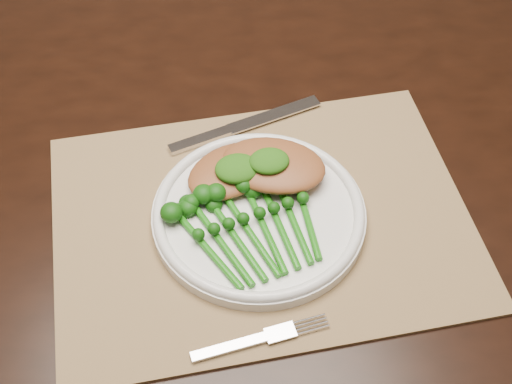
{
  "coord_description": "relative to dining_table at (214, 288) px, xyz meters",
  "views": [
    {
      "loc": [
        0.03,
        -0.52,
        1.44
      ],
      "look_at": [
        0.11,
        0.01,
        0.78
      ],
      "focal_mm": 50.0,
      "sensor_mm": 36.0,
      "label": 1
    }
  ],
  "objects": [
    {
      "name": "fork",
      "position": [
        0.04,
        -0.31,
        0.38
      ],
      "size": [
        0.15,
        0.04,
        0.0
      ],
      "rotation": [
        0.0,
        0.0,
        0.16
      ],
      "color": "silver",
      "rests_on": "placemat"
    },
    {
      "name": "dining_table",
      "position": [
        0.0,
        0.0,
        0.0
      ],
      "size": [
        1.68,
        1.06,
        0.75
      ],
      "rotation": [
        0.0,
        0.0,
        -0.1
      ],
      "color": "black",
      "rests_on": "ground"
    },
    {
      "name": "broccolini_bundle",
      "position": [
        0.05,
        -0.18,
        0.4
      ],
      "size": [
        0.18,
        0.2,
        0.04
      ],
      "rotation": [
        0.0,
        0.0,
        0.27
      ],
      "color": "#15620C",
      "rests_on": "dinner_plate"
    },
    {
      "name": "dinner_plate",
      "position": [
        0.06,
        -0.15,
        0.39
      ],
      "size": [
        0.25,
        0.25,
        0.02
      ],
      "color": "silver",
      "rests_on": "placemat"
    },
    {
      "name": "placemat",
      "position": [
        0.06,
        -0.15,
        0.38
      ],
      "size": [
        0.51,
        0.39,
        0.0
      ],
      "primitive_type": "cube",
      "rotation": [
        0.0,
        0.0,
        0.05
      ],
      "color": "olive",
      "rests_on": "dining_table"
    },
    {
      "name": "pesto_dollop_left",
      "position": [
        0.04,
        -0.1,
        0.42
      ],
      "size": [
        0.05,
        0.05,
        0.02
      ],
      "primitive_type": "ellipsoid",
      "color": "#164309",
      "rests_on": "chicken_fillet_left"
    },
    {
      "name": "pesto_dollop_right",
      "position": [
        0.08,
        -0.1,
        0.43
      ],
      "size": [
        0.05,
        0.04,
        0.02
      ],
      "primitive_type": "ellipsoid",
      "color": "#164309",
      "rests_on": "chicken_fillet_right"
    },
    {
      "name": "knife",
      "position": [
        0.04,
        0.0,
        0.38
      ],
      "size": [
        0.21,
        0.08,
        0.01
      ],
      "rotation": [
        0.0,
        0.0,
        0.3
      ],
      "color": "silver",
      "rests_on": "placemat"
    },
    {
      "name": "chicken_fillet_left",
      "position": [
        0.03,
        -0.09,
        0.4
      ],
      "size": [
        0.14,
        0.13,
        0.02
      ],
      "primitive_type": "ellipsoid",
      "rotation": [
        0.0,
        0.0,
        0.51
      ],
      "color": "brown",
      "rests_on": "dinner_plate"
    },
    {
      "name": "chicken_fillet_right",
      "position": [
        0.08,
        -0.09,
        0.41
      ],
      "size": [
        0.15,
        0.13,
        0.03
      ],
      "primitive_type": "ellipsoid",
      "rotation": [
        0.0,
        0.0,
        -0.36
      ],
      "color": "brown",
      "rests_on": "dinner_plate"
    }
  ]
}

